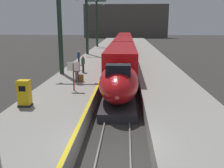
# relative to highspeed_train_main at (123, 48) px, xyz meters

# --- Properties ---
(ground_plane) EXTENTS (260.00, 260.00, 0.00)m
(ground_plane) POSITION_rel_highspeed_train_main_xyz_m (0.00, -31.97, -1.96)
(ground_plane) COLOR #33302D
(platform_left) EXTENTS (4.80, 110.00, 1.05)m
(platform_left) POSITION_rel_highspeed_train_main_xyz_m (-4.05, -7.22, -1.43)
(platform_left) COLOR gray
(platform_left) RESTS_ON ground
(platform_right) EXTENTS (4.80, 110.00, 1.05)m
(platform_right) POSITION_rel_highspeed_train_main_xyz_m (4.05, -7.22, -1.43)
(platform_right) COLOR gray
(platform_right) RESTS_ON ground
(platform_left_safety_stripe) EXTENTS (0.20, 107.80, 0.01)m
(platform_left_safety_stripe) POSITION_rel_highspeed_train_main_xyz_m (-1.77, -7.22, -0.90)
(platform_left_safety_stripe) COLOR yellow
(platform_left_safety_stripe) RESTS_ON platform_left
(rail_main_left) EXTENTS (0.08, 110.00, 0.12)m
(rail_main_left) POSITION_rel_highspeed_train_main_xyz_m (-0.75, -4.47, -1.90)
(rail_main_left) COLOR slate
(rail_main_left) RESTS_ON ground
(rail_main_right) EXTENTS (0.08, 110.00, 0.12)m
(rail_main_right) POSITION_rel_highspeed_train_main_xyz_m (0.75, -4.47, -1.90)
(rail_main_right) COLOR slate
(rail_main_right) RESTS_ON ground
(highspeed_train_main) EXTENTS (2.92, 56.83, 3.60)m
(highspeed_train_main) POSITION_rel_highspeed_train_main_xyz_m (0.00, 0.00, 0.00)
(highspeed_train_main) COLOR #B20F14
(highspeed_train_main) RESTS_ON ground
(station_column_mid) EXTENTS (4.00, 0.68, 10.28)m
(station_column_mid) POSITION_rel_highspeed_train_main_xyz_m (-5.90, -17.37, 5.20)
(station_column_mid) COLOR #1E3828
(station_column_mid) RESTS_ON platform_left
(station_column_far) EXTENTS (4.00, 0.68, 9.51)m
(station_column_far) POSITION_rel_highspeed_train_main_xyz_m (-5.90, -0.51, 4.79)
(station_column_far) COLOR #1E3828
(station_column_far) RESTS_ON platform_left
(station_column_distant) EXTENTS (4.00, 0.68, 9.79)m
(station_column_distant) POSITION_rel_highspeed_train_main_xyz_m (-5.90, 13.56, 4.94)
(station_column_distant) COLOR #1E3828
(station_column_distant) RESTS_ON platform_left
(passenger_near_edge) EXTENTS (0.48, 0.40, 1.69)m
(passenger_near_edge) POSITION_rel_highspeed_train_main_xyz_m (-3.71, -20.74, 0.08)
(passenger_near_edge) COLOR #23232D
(passenger_near_edge) RESTS_ON platform_left
(passenger_mid_platform) EXTENTS (0.32, 0.55, 1.69)m
(passenger_mid_platform) POSITION_rel_highspeed_train_main_xyz_m (-5.24, -11.70, 0.08)
(passenger_mid_platform) COLOR #23232D
(passenger_mid_platform) RESTS_ON platform_left
(passenger_far_waiting) EXTENTS (0.31, 0.55, 1.69)m
(passenger_far_waiting) POSITION_rel_highspeed_train_main_xyz_m (-3.87, -16.65, 0.08)
(passenger_far_waiting) COLOR #23232D
(passenger_far_waiting) RESTS_ON platform_left
(rolling_suitcase) EXTENTS (0.40, 0.22, 0.98)m
(rolling_suitcase) POSITION_rel_highspeed_train_main_xyz_m (-3.35, -20.83, -0.60)
(rolling_suitcase) COLOR brown
(rolling_suitcase) RESTS_ON platform_left
(ticket_machine_yellow) EXTENTS (0.76, 0.62, 1.60)m
(ticket_machine_yellow) POSITION_rel_highspeed_train_main_xyz_m (-5.55, -27.63, -0.17)
(ticket_machine_yellow) COLOR yellow
(ticket_machine_yellow) RESTS_ON platform_left
(departure_info_board) EXTENTS (0.90, 0.10, 2.12)m
(departure_info_board) POSITION_rel_highspeed_train_main_xyz_m (-3.36, -23.80, 0.60)
(departure_info_board) COLOR maroon
(departure_info_board) RESTS_ON platform_left
(terminus_back_wall) EXTENTS (36.00, 2.00, 14.00)m
(terminus_back_wall) POSITION_rel_highspeed_train_main_xyz_m (0.00, 70.03, 5.04)
(terminus_back_wall) COLOR #4C4742
(terminus_back_wall) RESTS_ON ground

